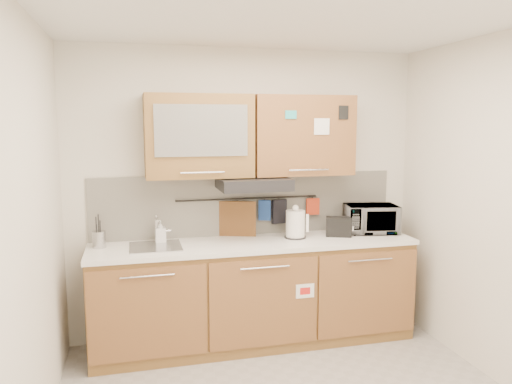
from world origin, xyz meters
TOP-DOWN VIEW (x-y plane):
  - ceiling at (0.00, 0.00)m, footprint 3.20×3.20m
  - wall_back at (0.00, 1.50)m, footprint 3.20×0.00m
  - wall_left at (-1.60, 0.00)m, footprint 0.00×3.00m
  - base_cabinet at (0.00, 1.19)m, footprint 2.80×0.64m
  - countertop at (0.00, 1.19)m, footprint 2.82×0.62m
  - backsplash at (0.00, 1.49)m, footprint 2.80×0.02m
  - upper_cabinets at (-0.00, 1.32)m, footprint 1.82×0.37m
  - range_hood at (0.00, 1.25)m, footprint 0.60×0.46m
  - sink at (-0.85, 1.21)m, footprint 0.42×0.40m
  - utensil_rail at (0.00, 1.45)m, footprint 1.30×0.02m
  - utensil_crock at (-1.30, 1.30)m, footprint 0.11×0.11m
  - kettle at (0.38, 1.24)m, footprint 0.22×0.21m
  - toaster at (0.79, 1.21)m, footprint 0.26×0.21m
  - microwave at (1.14, 1.28)m, footprint 0.52×0.40m
  - soap_bottle at (-0.80, 1.35)m, footprint 0.09×0.09m
  - cutting_board at (-0.10, 1.44)m, footprint 0.32×0.13m
  - oven_mitt at (0.15, 1.44)m, footprint 0.11×0.06m
  - dark_pouch at (0.29, 1.44)m, footprint 0.15×0.07m
  - pot_holder at (0.62, 1.44)m, footprint 0.13×0.02m

SIDE VIEW (x-z plane):
  - base_cabinet at x=0.00m, z-range -0.03..0.85m
  - countertop at x=0.00m, z-range 0.88..0.92m
  - sink at x=-0.85m, z-range 0.79..1.05m
  - utensil_crock at x=-1.30m, z-range 0.85..1.13m
  - toaster at x=0.79m, z-range 0.92..1.10m
  - soap_bottle at x=-0.80m, z-range 0.92..1.12m
  - cutting_board at x=-0.10m, z-range 0.83..1.24m
  - kettle at x=0.38m, z-range 0.89..1.19m
  - microwave at x=1.14m, z-range 0.92..1.18m
  - dark_pouch at x=0.29m, z-range 1.02..1.24m
  - oven_mitt at x=0.15m, z-range 1.05..1.24m
  - pot_holder at x=0.62m, z-range 1.09..1.24m
  - backsplash at x=0.00m, z-range 0.92..1.48m
  - utensil_rail at x=0.00m, z-range 1.25..1.27m
  - wall_left at x=-1.60m, z-range -0.20..2.80m
  - wall_back at x=0.00m, z-range -0.30..2.90m
  - range_hood at x=0.00m, z-range 1.37..1.47m
  - upper_cabinets at x=0.00m, z-range 1.48..2.18m
  - ceiling at x=0.00m, z-range 2.60..2.60m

